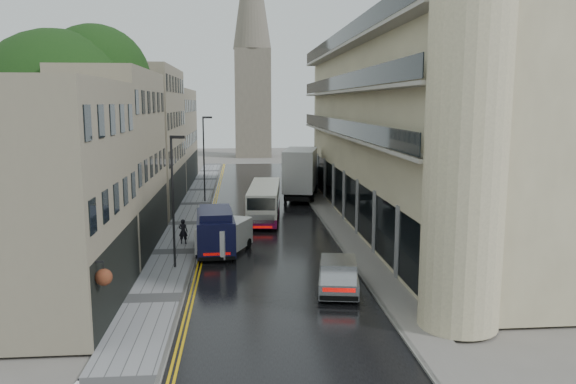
{
  "coord_description": "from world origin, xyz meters",
  "views": [
    {
      "loc": [
        -1.77,
        -14.66,
        9.13
      ],
      "look_at": [
        1.03,
        18.0,
        3.91
      ],
      "focal_mm": 35.0,
      "sensor_mm": 36.0,
      "label": 1
    }
  ],
  "objects": [
    {
      "name": "navy_van",
      "position": [
        -4.23,
        17.32,
        1.43
      ],
      "size": [
        2.58,
        5.65,
        2.81
      ],
      "primitive_type": null,
      "rotation": [
        0.0,
        0.0,
        0.07
      ],
      "color": "#0E0F33",
      "rests_on": "road"
    },
    {
      "name": "old_shop_row",
      "position": [
        -9.45,
        30.0,
        6.0
      ],
      "size": [
        4.5,
        56.0,
        12.0
      ],
      "primitive_type": null,
      "color": "gray",
      "rests_on": "ground"
    },
    {
      "name": "road",
      "position": [
        0.0,
        27.5,
        0.01
      ],
      "size": [
        9.0,
        85.0,
        0.02
      ],
      "primitive_type": "cube",
      "color": "black",
      "rests_on": "ground"
    },
    {
      "name": "left_sidewalk",
      "position": [
        -5.85,
        27.5,
        0.06
      ],
      "size": [
        2.7,
        85.0,
        0.12
      ],
      "primitive_type": "cube",
      "color": "gray",
      "rests_on": "ground"
    },
    {
      "name": "tree_far",
      "position": [
        -12.2,
        33.0,
        6.23
      ],
      "size": [
        9.24,
        9.24,
        12.46
      ],
      "primitive_type": null,
      "color": "black",
      "rests_on": "ground"
    },
    {
      "name": "white_lorry",
      "position": [
        2.39,
        36.61,
        2.43
      ],
      "size": [
        4.47,
        9.54,
        4.82
      ],
      "primitive_type": null,
      "rotation": [
        0.0,
        0.0,
        -0.19
      ],
      "color": "beige",
      "rests_on": "road"
    },
    {
      "name": "pedestrian",
      "position": [
        -5.49,
        21.08,
        0.93
      ],
      "size": [
        0.65,
        0.49,
        1.62
      ],
      "primitive_type": "imported",
      "rotation": [
        0.0,
        0.0,
        2.96
      ],
      "color": "black",
      "rests_on": "left_sidewalk"
    },
    {
      "name": "lamp_post_near",
      "position": [
        -5.45,
        15.86,
        3.74
      ],
      "size": [
        0.83,
        0.41,
        7.25
      ],
      "primitive_type": null,
      "rotation": [
        0.0,
        0.0,
        -0.29
      ],
      "color": "black",
      "rests_on": "left_sidewalk"
    },
    {
      "name": "tree_near",
      "position": [
        -12.5,
        20.0,
        6.95
      ],
      "size": [
        10.56,
        10.56,
        13.89
      ],
      "primitive_type": null,
      "color": "black",
      "rests_on": "ground"
    },
    {
      "name": "silver_hatchback",
      "position": [
        1.86,
        10.13,
        0.82
      ],
      "size": [
        2.51,
        4.48,
        1.59
      ],
      "primitive_type": null,
      "rotation": [
        0.0,
        0.0,
        -0.16
      ],
      "color": "#B8B9BD",
      "rests_on": "road"
    },
    {
      "name": "modern_block",
      "position": [
        10.3,
        26.0,
        7.0
      ],
      "size": [
        8.0,
        40.0,
        14.0
      ],
      "primitive_type": null,
      "color": "beige",
      "rests_on": "ground"
    },
    {
      "name": "right_sidewalk",
      "position": [
        5.4,
        27.5,
        0.06
      ],
      "size": [
        1.8,
        85.0,
        0.12
      ],
      "primitive_type": "cube",
      "color": "slate",
      "rests_on": "ground"
    },
    {
      "name": "white_van",
      "position": [
        -4.14,
        17.78,
        1.01
      ],
      "size": [
        3.45,
        4.77,
        1.98
      ],
      "primitive_type": null,
      "rotation": [
        0.0,
        0.0,
        -0.4
      ],
      "color": "white",
      "rests_on": "road"
    },
    {
      "name": "cream_bus",
      "position": [
        -1.16,
        26.53,
        1.35
      ],
      "size": [
        3.11,
        9.95,
        2.67
      ],
      "primitive_type": null,
      "rotation": [
        0.0,
        0.0,
        -0.09
      ],
      "color": "white",
      "rests_on": "road"
    },
    {
      "name": "church_spire",
      "position": [
        0.5,
        82.0,
        20.0
      ],
      "size": [
        6.4,
        6.4,
        40.0
      ],
      "primitive_type": null,
      "color": "#6E6557",
      "rests_on": "ground"
    },
    {
      "name": "lamp_post_far",
      "position": [
        -5.08,
        37.15,
        3.99
      ],
      "size": [
        0.89,
        0.35,
        7.75
      ],
      "primitive_type": null,
      "rotation": [
        0.0,
        0.0,
        0.18
      ],
      "color": "black",
      "rests_on": "left_sidewalk"
    }
  ]
}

